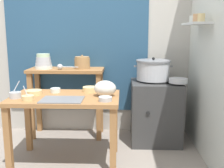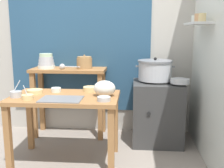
% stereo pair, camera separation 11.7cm
% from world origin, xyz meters
% --- Properties ---
extents(ground_plane, '(9.00, 9.00, 0.00)m').
position_xyz_m(ground_plane, '(0.00, 0.00, 0.00)').
color(ground_plane, gray).
extents(wall_back, '(4.40, 0.12, 2.60)m').
position_xyz_m(wall_back, '(0.08, 1.10, 1.30)').
color(wall_back, '#B2ADA3').
rests_on(wall_back, ground).
extents(wall_right, '(0.30, 3.20, 2.60)m').
position_xyz_m(wall_right, '(1.40, 0.20, 1.30)').
color(wall_right, silver).
rests_on(wall_right, ground).
extents(prep_table, '(1.10, 0.66, 0.72)m').
position_xyz_m(prep_table, '(-0.12, 0.07, 0.61)').
color(prep_table, '#9E6B3D').
rests_on(prep_table, ground).
extents(back_shelf_table, '(0.96, 0.40, 0.90)m').
position_xyz_m(back_shelf_table, '(-0.26, 0.83, 0.68)').
color(back_shelf_table, '#9E6B3D').
rests_on(back_shelf_table, ground).
extents(stove_block, '(0.60, 0.61, 0.78)m').
position_xyz_m(stove_block, '(0.88, 0.70, 0.38)').
color(stove_block, '#383838').
rests_on(stove_block, ground).
extents(steamer_pot, '(0.47, 0.42, 0.28)m').
position_xyz_m(steamer_pot, '(0.84, 0.72, 0.90)').
color(steamer_pot, '#B7BABF').
rests_on(steamer_pot, stove_block).
extents(clay_pot, '(0.20, 0.20, 0.18)m').
position_xyz_m(clay_pot, '(-0.05, 0.83, 0.98)').
color(clay_pot, '#A37A4C').
rests_on(clay_pot, back_shelf_table).
extents(bowl_stack_enamel, '(0.22, 0.22, 0.19)m').
position_xyz_m(bowl_stack_enamel, '(-0.54, 0.80, 0.99)').
color(bowl_stack_enamel, silver).
rests_on(bowl_stack_enamel, back_shelf_table).
extents(ladle, '(0.27, 0.07, 0.07)m').
position_xyz_m(ladle, '(-0.31, 0.74, 0.94)').
color(ladle, '#B7BABF').
rests_on(ladle, back_shelf_table).
extents(serving_tray, '(0.40, 0.28, 0.01)m').
position_xyz_m(serving_tray, '(-0.11, -0.10, 0.72)').
color(serving_tray, slate).
rests_on(serving_tray, prep_table).
extents(plastic_bag, '(0.22, 0.17, 0.16)m').
position_xyz_m(plastic_bag, '(0.29, 0.08, 0.80)').
color(plastic_bag, silver).
rests_on(plastic_bag, prep_table).
extents(wide_pan, '(0.22, 0.22, 0.05)m').
position_xyz_m(wide_pan, '(1.11, 0.53, 0.81)').
color(wide_pan, '#B7BABF').
rests_on(wide_pan, stove_block).
extents(prep_bowl_0, '(0.17, 0.17, 0.04)m').
position_xyz_m(prep_bowl_0, '(-0.46, 0.13, 0.74)').
color(prep_bowl_0, '#E5C684').
rests_on(prep_bowl_0, prep_table).
extents(prep_bowl_1, '(0.13, 0.13, 0.04)m').
position_xyz_m(prep_bowl_1, '(0.31, -0.12, 0.74)').
color(prep_bowl_1, '#B7BABF').
rests_on(prep_bowl_1, prep_table).
extents(prep_bowl_2, '(0.11, 0.11, 0.17)m').
position_xyz_m(prep_bowl_2, '(-0.59, -0.04, 0.75)').
color(prep_bowl_2, '#B7BABF').
rests_on(prep_bowl_2, prep_table).
extents(prep_bowl_3, '(0.11, 0.11, 0.14)m').
position_xyz_m(prep_bowl_3, '(-0.43, -0.12, 0.75)').
color(prep_bowl_3, '#E5C684').
rests_on(prep_bowl_3, prep_table).
extents(prep_bowl_4, '(0.11, 0.11, 0.05)m').
position_xyz_m(prep_bowl_4, '(-0.26, 0.23, 0.75)').
color(prep_bowl_4, silver).
rests_on(prep_bowl_4, prep_table).
extents(prep_bowl_5, '(0.16, 0.16, 0.05)m').
position_xyz_m(prep_bowl_5, '(0.11, 0.29, 0.75)').
color(prep_bowl_5, '#E5C684').
rests_on(prep_bowl_5, prep_table).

